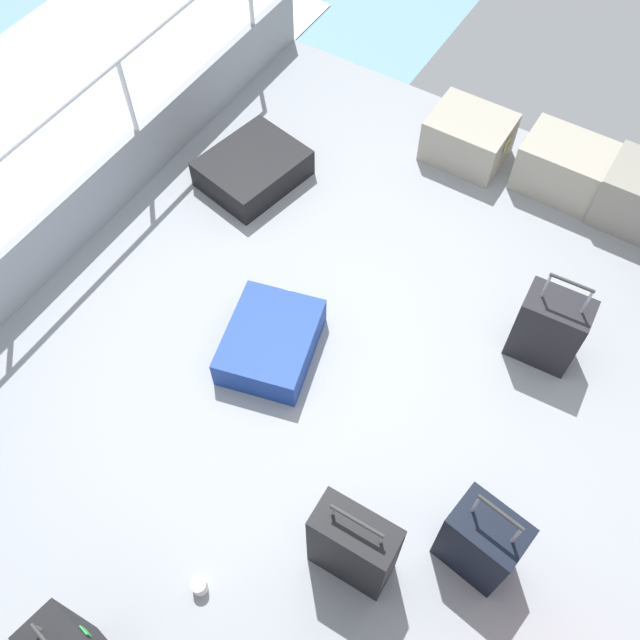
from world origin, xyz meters
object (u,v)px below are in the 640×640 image
at_px(cargo_crate_1, 565,167).
at_px(suitcase_7, 481,541).
at_px(cargo_crate_0, 468,137).
at_px(suitcase_4, 549,329).
at_px(suitcase_2, 353,546).
at_px(paper_cup, 199,586).
at_px(suitcase_3, 253,169).
at_px(suitcase_6, 271,342).

xyz_separation_m(cargo_crate_1, suitcase_7, (0.60, -2.73, 0.08)).
xyz_separation_m(cargo_crate_0, suitcase_7, (1.31, -2.66, 0.09)).
xyz_separation_m(cargo_crate_1, suitcase_4, (0.41, -1.38, 0.07)).
distance_m(suitcase_4, suitcase_7, 1.36).
xyz_separation_m(suitcase_2, paper_cup, (-0.59, -0.52, -0.26)).
xyz_separation_m(cargo_crate_1, suitcase_2, (0.08, -3.09, 0.12)).
xyz_separation_m(cargo_crate_0, suitcase_4, (1.12, -1.31, 0.09)).
height_order(suitcase_7, paper_cup, suitcase_7).
xyz_separation_m(cargo_crate_0, suitcase_2, (0.79, -3.02, 0.14)).
height_order(suitcase_3, paper_cup, suitcase_3).
bearing_deg(suitcase_3, cargo_crate_1, 29.99).
relative_size(suitcase_3, suitcase_7, 1.08).
height_order(suitcase_2, suitcase_7, suitcase_7).
distance_m(suitcase_6, paper_cup, 1.45).
relative_size(cargo_crate_0, suitcase_7, 0.82).
relative_size(cargo_crate_0, suitcase_3, 0.76).
height_order(suitcase_6, suitcase_7, suitcase_7).
distance_m(suitcase_4, paper_cup, 2.43).
bearing_deg(paper_cup, cargo_crate_1, 81.90).
height_order(suitcase_4, suitcase_6, suitcase_4).
bearing_deg(paper_cup, suitcase_6, 109.27).
xyz_separation_m(suitcase_7, paper_cup, (-1.11, -0.88, -0.22)).
xyz_separation_m(suitcase_3, suitcase_4, (2.33, -0.28, 0.16)).
bearing_deg(cargo_crate_1, suitcase_3, -150.01).
bearing_deg(cargo_crate_0, suitcase_7, -63.84).
relative_size(suitcase_6, suitcase_7, 1.03).
bearing_deg(suitcase_3, suitcase_6, -51.10).
distance_m(suitcase_2, suitcase_3, 2.82).
bearing_deg(suitcase_6, suitcase_7, -16.91).
bearing_deg(suitcase_3, paper_cup, -60.83).
distance_m(cargo_crate_0, suitcase_2, 3.13).
distance_m(suitcase_2, suitcase_4, 1.75).
distance_m(suitcase_3, suitcase_6, 1.47).
relative_size(cargo_crate_1, suitcase_2, 0.89).
bearing_deg(paper_cup, suitcase_3, 119.17).
bearing_deg(suitcase_4, suitcase_3, 173.24).
bearing_deg(cargo_crate_1, suitcase_7, -77.70).
height_order(suitcase_3, suitcase_4, suitcase_4).
xyz_separation_m(suitcase_6, paper_cup, (0.48, -1.36, -0.06)).
distance_m(cargo_crate_0, suitcase_7, 2.97).
relative_size(cargo_crate_0, paper_cup, 6.05).
bearing_deg(cargo_crate_0, suitcase_2, -75.40).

